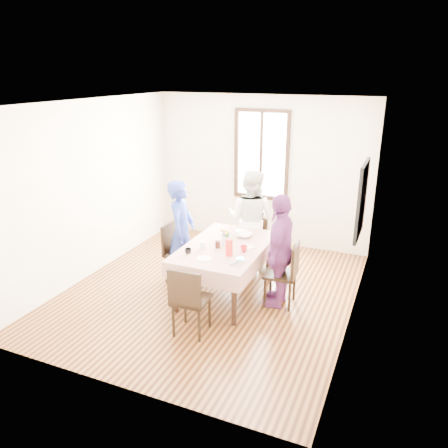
% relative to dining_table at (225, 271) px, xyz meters
% --- Properties ---
extents(ground, '(4.50, 4.50, 0.00)m').
position_rel_dining_table_xyz_m(ground, '(-0.24, -0.01, -0.38)').
color(ground, black).
rests_on(ground, ground).
extents(back_wall, '(4.00, 0.00, 4.00)m').
position_rel_dining_table_xyz_m(back_wall, '(-0.24, 2.24, 0.98)').
color(back_wall, beige).
rests_on(back_wall, ground).
extents(right_wall, '(0.00, 4.50, 4.50)m').
position_rel_dining_table_xyz_m(right_wall, '(1.76, -0.01, 0.98)').
color(right_wall, beige).
rests_on(right_wall, ground).
extents(window_frame, '(1.02, 0.06, 1.62)m').
position_rel_dining_table_xyz_m(window_frame, '(-0.24, 2.22, 1.27)').
color(window_frame, black).
rests_on(window_frame, back_wall).
extents(window_pane, '(0.90, 0.02, 1.50)m').
position_rel_dining_table_xyz_m(window_pane, '(-0.24, 2.23, 1.27)').
color(window_pane, white).
rests_on(window_pane, back_wall).
extents(art_poster, '(0.04, 0.76, 0.96)m').
position_rel_dining_table_xyz_m(art_poster, '(1.74, 0.29, 1.18)').
color(art_poster, red).
rests_on(art_poster, right_wall).
extents(dining_table, '(0.96, 1.54, 0.75)m').
position_rel_dining_table_xyz_m(dining_table, '(0.00, 0.00, 0.00)').
color(dining_table, black).
rests_on(dining_table, ground).
extents(tablecloth, '(1.08, 1.66, 0.01)m').
position_rel_dining_table_xyz_m(tablecloth, '(0.00, 0.00, 0.38)').
color(tablecloth, '#5E0D01').
rests_on(tablecloth, dining_table).
extents(chair_left, '(0.42, 0.42, 0.91)m').
position_rel_dining_table_xyz_m(chair_left, '(-0.80, 0.14, 0.08)').
color(chair_left, black).
rests_on(chair_left, ground).
extents(chair_right, '(0.45, 0.45, 0.91)m').
position_rel_dining_table_xyz_m(chair_right, '(0.80, 0.05, 0.08)').
color(chair_right, black).
rests_on(chair_right, ground).
extents(chair_far, '(0.44, 0.44, 0.91)m').
position_rel_dining_table_xyz_m(chair_far, '(0.00, 1.06, 0.08)').
color(chair_far, black).
rests_on(chair_far, ground).
extents(chair_near, '(0.44, 0.44, 0.91)m').
position_rel_dining_table_xyz_m(chair_near, '(0.00, -1.06, 0.08)').
color(chair_near, black).
rests_on(chair_near, ground).
extents(person_left, '(0.48, 0.64, 1.59)m').
position_rel_dining_table_xyz_m(person_left, '(-0.78, 0.14, 0.42)').
color(person_left, navy).
rests_on(person_left, ground).
extents(person_far, '(0.84, 0.67, 1.64)m').
position_rel_dining_table_xyz_m(person_far, '(0.00, 1.04, 0.45)').
color(person_far, silver).
rests_on(person_far, ground).
extents(person_right, '(0.41, 0.94, 1.59)m').
position_rel_dining_table_xyz_m(person_right, '(0.78, 0.05, 0.42)').
color(person_right, '#6A2B67').
rests_on(person_right, ground).
extents(mug_black, '(0.12, 0.12, 0.07)m').
position_rel_dining_table_xyz_m(mug_black, '(-0.35, -0.45, 0.42)').
color(mug_black, black).
rests_on(mug_black, tablecloth).
extents(mug_flag, '(0.13, 0.13, 0.09)m').
position_rel_dining_table_xyz_m(mug_flag, '(0.32, -0.10, 0.43)').
color(mug_flag, red).
rests_on(mug_flag, tablecloth).
extents(mug_green, '(0.14, 0.14, 0.08)m').
position_rel_dining_table_xyz_m(mug_green, '(-0.13, 0.32, 0.43)').
color(mug_green, '#0C7226').
rests_on(mug_green, tablecloth).
extents(serving_bowl, '(0.23, 0.23, 0.06)m').
position_rel_dining_table_xyz_m(serving_bowl, '(0.12, 0.41, 0.42)').
color(serving_bowl, white).
rests_on(serving_bowl, tablecloth).
extents(juice_carton, '(0.07, 0.07, 0.23)m').
position_rel_dining_table_xyz_m(juice_carton, '(0.18, -0.30, 0.50)').
color(juice_carton, red).
rests_on(juice_carton, tablecloth).
extents(butter_tub, '(0.11, 0.11, 0.05)m').
position_rel_dining_table_xyz_m(butter_tub, '(0.40, -0.47, 0.41)').
color(butter_tub, white).
rests_on(butter_tub, tablecloth).
extents(jam_jar, '(0.07, 0.07, 0.10)m').
position_rel_dining_table_xyz_m(jam_jar, '(-0.07, -0.12, 0.44)').
color(jam_jar, black).
rests_on(jam_jar, tablecloth).
extents(drinking_glass, '(0.08, 0.08, 0.11)m').
position_rel_dining_table_xyz_m(drinking_glass, '(-0.24, -0.24, 0.44)').
color(drinking_glass, silver).
rests_on(drinking_glass, tablecloth).
extents(smartphone, '(0.06, 0.13, 0.01)m').
position_rel_dining_table_xyz_m(smartphone, '(0.34, -0.52, 0.39)').
color(smartphone, black).
rests_on(smartphone, tablecloth).
extents(flower_vase, '(0.06, 0.06, 0.12)m').
position_rel_dining_table_xyz_m(flower_vase, '(-0.03, 0.01, 0.45)').
color(flower_vase, silver).
rests_on(flower_vase, tablecloth).
extents(plate_right, '(0.20, 0.20, 0.01)m').
position_rel_dining_table_xyz_m(plate_right, '(0.30, 0.07, 0.39)').
color(plate_right, white).
rests_on(plate_right, tablecloth).
extents(plate_far, '(0.20, 0.20, 0.01)m').
position_rel_dining_table_xyz_m(plate_far, '(0.01, 0.62, 0.39)').
color(plate_far, white).
rests_on(plate_far, tablecloth).
extents(plate_near, '(0.20, 0.20, 0.01)m').
position_rel_dining_table_xyz_m(plate_near, '(-0.08, -0.54, 0.39)').
color(plate_near, white).
rests_on(plate_near, tablecloth).
extents(butter_lid, '(0.12, 0.12, 0.01)m').
position_rel_dining_table_xyz_m(butter_lid, '(0.40, -0.47, 0.45)').
color(butter_lid, blue).
rests_on(butter_lid, butter_tub).
extents(flower_bunch, '(0.09, 0.09, 0.10)m').
position_rel_dining_table_xyz_m(flower_bunch, '(-0.03, 0.01, 0.56)').
color(flower_bunch, yellow).
rests_on(flower_bunch, flower_vase).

